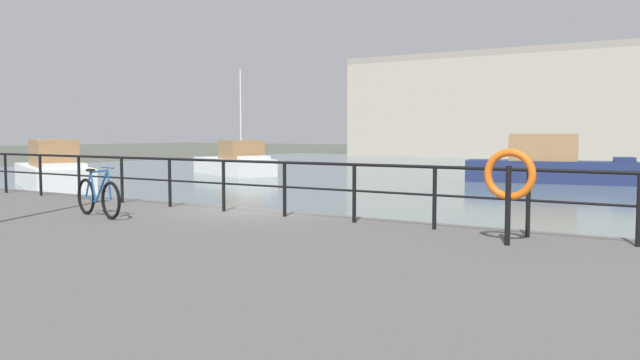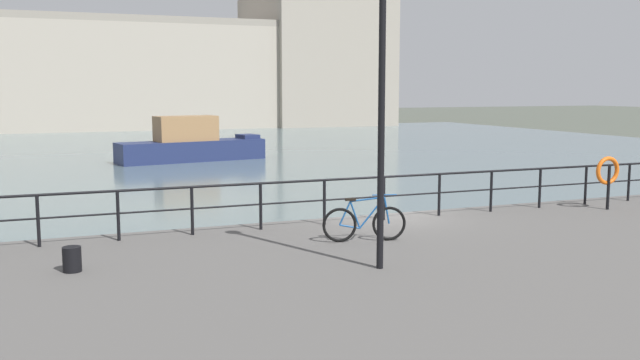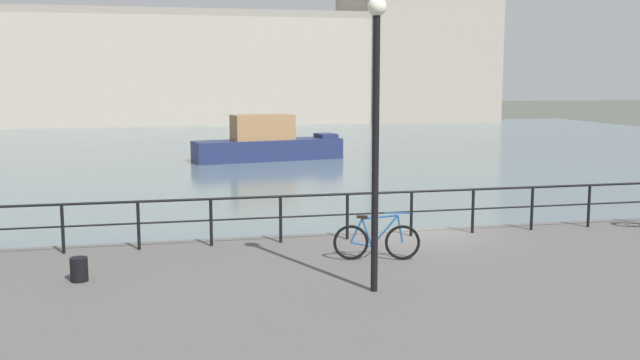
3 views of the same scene
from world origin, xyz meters
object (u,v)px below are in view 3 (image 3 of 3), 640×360
Objects in this scene: harbor_building at (267,67)px; quay_lamp_post at (376,109)px; parked_bicycle at (377,241)px; moored_blue_motorboat at (267,143)px; mooring_bollard at (79,269)px.

quay_lamp_post is (-8.56, -68.00, -1.70)m from harbor_building.
harbor_building is 11.96× the size of quay_lamp_post.
parked_bicycle is at bearing -96.80° from harbor_building.
moored_blue_motorboat is 1.77× the size of quay_lamp_post.
parked_bicycle is 0.35× the size of quay_lamp_post.
moored_blue_motorboat is 27.74m from parked_bicycle.
quay_lamp_post is at bearing -19.44° from mooring_bollard.
moored_blue_motorboat is 29.03m from mooring_bollard.
parked_bicycle is at bearing -104.45° from moored_blue_motorboat.
harbor_building is 136.03× the size of mooring_bollard.
parked_bicycle is at bearing 3.00° from mooring_bollard.
quay_lamp_post reaches higher than moored_blue_motorboat.
parked_bicycle is (-2.01, -27.67, 0.48)m from moored_blue_motorboat.
harbor_building reaches higher than quay_lamp_post.
quay_lamp_post reaches higher than mooring_bollard.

